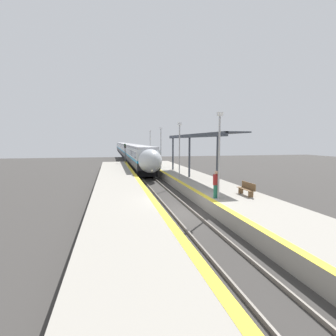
{
  "coord_description": "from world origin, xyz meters",
  "views": [
    {
      "loc": [
        -4.41,
        -15.72,
        4.58
      ],
      "look_at": [
        0.56,
        6.71,
        2.2
      ],
      "focal_mm": 28.0,
      "sensor_mm": 36.0,
      "label": 1
    }
  ],
  "objects": [
    {
      "name": "lamppost_far",
      "position": [
        2.37,
        19.33,
        4.01
      ],
      "size": [
        0.36,
        0.2,
        5.52
      ],
      "color": "#9E9EA3",
      "rests_on": "platform_right"
    },
    {
      "name": "rail_right",
      "position": [
        0.72,
        0.0,
        0.07
      ],
      "size": [
        0.08,
        90.0,
        0.15
      ],
      "primitive_type": "cube",
      "color": "slate",
      "rests_on": "ground_plane"
    },
    {
      "name": "rail_left",
      "position": [
        -0.72,
        0.0,
        0.07
      ],
      "size": [
        0.08,
        90.0,
        0.15
      ],
      "primitive_type": "cube",
      "color": "slate",
      "rests_on": "ground_plane"
    },
    {
      "name": "platform_bench",
      "position": [
        4.71,
        0.39,
        1.34
      ],
      "size": [
        0.44,
        1.79,
        0.89
      ],
      "color": "brown",
      "rests_on": "platform_right"
    },
    {
      "name": "ground_plane",
      "position": [
        0.0,
        0.0,
        0.0
      ],
      "size": [
        120.0,
        120.0,
        0.0
      ],
      "primitive_type": "plane",
      "color": "#383533"
    },
    {
      "name": "platform_left",
      "position": [
        -3.66,
        0.0,
        0.43
      ],
      "size": [
        4.12,
        64.0,
        0.87
      ],
      "color": "gray",
      "rests_on": "ground_plane"
    },
    {
      "name": "station_canopy",
      "position": [
        4.12,
        10.04,
        4.96
      ],
      "size": [
        2.02,
        17.45,
        4.4
      ],
      "color": "#333842",
      "rests_on": "platform_right"
    },
    {
      "name": "train",
      "position": [
        0.0,
        59.41,
        2.21
      ],
      "size": [
        2.8,
        95.06,
        3.85
      ],
      "color": "black",
      "rests_on": "ground_plane"
    },
    {
      "name": "railway_signal",
      "position": [
        -1.92,
        29.16,
        2.52
      ],
      "size": [
        0.28,
        0.28,
        4.09
      ],
      "color": "#59595E",
      "rests_on": "ground_plane"
    },
    {
      "name": "lamppost_farthest",
      "position": [
        2.37,
        29.08,
        4.01
      ],
      "size": [
        0.36,
        0.2,
        5.52
      ],
      "color": "#9E9EA3",
      "rests_on": "platform_right"
    },
    {
      "name": "lamppost_mid",
      "position": [
        2.37,
        9.58,
        4.01
      ],
      "size": [
        0.36,
        0.2,
        5.52
      ],
      "color": "#9E9EA3",
      "rests_on": "platform_right"
    },
    {
      "name": "person_waiting",
      "position": [
        2.28,
        -0.0,
        1.8
      ],
      "size": [
        0.36,
        0.24,
        1.8
      ],
      "color": "#1E604C",
      "rests_on": "platform_right"
    },
    {
      "name": "lamppost_near",
      "position": [
        2.37,
        -0.17,
        4.01
      ],
      "size": [
        0.36,
        0.2,
        5.52
      ],
      "color": "#9E9EA3",
      "rests_on": "platform_right"
    },
    {
      "name": "platform_right",
      "position": [
        3.84,
        0.0,
        0.43
      ],
      "size": [
        4.5,
        64.0,
        0.87
      ],
      "color": "gray",
      "rests_on": "ground_plane"
    }
  ]
}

